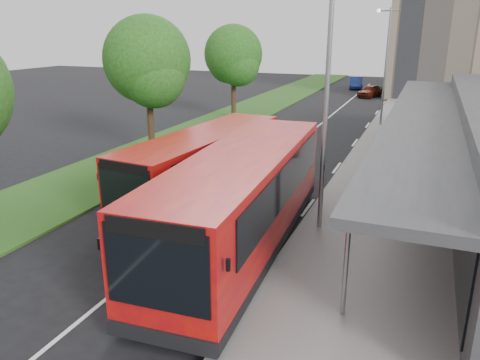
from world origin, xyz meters
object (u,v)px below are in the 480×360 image
(lamp_post_near, at_px, (324,96))
(car_far, at_px, (356,83))
(litter_bin, at_px, (375,156))
(bollard, at_px, (395,128))
(lamp_post_far, at_px, (385,60))
(tree_mid, at_px, (148,66))
(bus_second, at_px, (204,165))
(bus_main, at_px, (242,200))
(car_near, at_px, (370,91))
(tree_far, at_px, (233,58))

(lamp_post_near, height_order, car_far, lamp_post_near)
(litter_bin, distance_m, bollard, 7.13)
(lamp_post_far, distance_m, litter_bin, 11.81)
(tree_mid, relative_size, bus_second, 0.76)
(lamp_post_near, xyz_separation_m, bus_second, (-5.15, 1.55, -3.30))
(tree_mid, distance_m, litter_bin, 12.92)
(bus_main, relative_size, car_near, 3.05)
(bollard, height_order, car_far, car_far)
(tree_mid, relative_size, car_near, 2.03)
(car_near, height_order, car_far, car_far)
(tree_mid, height_order, lamp_post_near, lamp_post_near)
(lamp_post_far, relative_size, car_near, 2.15)
(tree_far, relative_size, car_near, 1.93)
(tree_far, bearing_deg, bus_second, -71.13)
(tree_mid, xyz_separation_m, car_far, (6.04, 35.23, -4.19))
(bus_main, bearing_deg, tree_mid, 131.46)
(bollard, height_order, car_near, car_near)
(tree_mid, relative_size, litter_bin, 8.84)
(bus_main, bearing_deg, lamp_post_near, 46.38)
(lamp_post_far, height_order, bollard, lamp_post_far)
(tree_mid, relative_size, lamp_post_near, 0.94)
(tree_mid, height_order, bus_main, tree_mid)
(bus_main, distance_m, litter_bin, 11.64)
(lamp_post_far, xyz_separation_m, bollard, (1.34, -3.91, -4.05))
(lamp_post_near, xyz_separation_m, car_far, (-5.09, 42.28, -4.04))
(lamp_post_far, distance_m, bus_main, 22.56)
(lamp_post_near, bearing_deg, car_far, 96.86)
(bus_main, relative_size, bollard, 11.02)
(bus_main, bearing_deg, bus_second, 126.97)
(litter_bin, relative_size, bollard, 0.83)
(lamp_post_far, relative_size, litter_bin, 9.37)
(bollard, relative_size, car_near, 0.28)
(lamp_post_far, bearing_deg, car_near, 99.52)
(bus_main, xyz_separation_m, litter_bin, (2.84, 11.24, -1.05))
(litter_bin, height_order, car_far, car_far)
(bus_second, bearing_deg, tree_mid, 142.93)
(lamp_post_far, height_order, bus_second, lamp_post_far)
(lamp_post_far, xyz_separation_m, bus_second, (-5.15, -18.45, -3.30))
(lamp_post_near, relative_size, bollard, 7.77)
(tree_far, height_order, car_near, tree_far)
(lamp_post_near, height_order, bus_main, lamp_post_near)
(tree_mid, bearing_deg, tree_far, 90.00)
(tree_mid, height_order, lamp_post_far, lamp_post_far)
(lamp_post_near, xyz_separation_m, car_near, (-2.59, 35.47, -4.08))
(bus_main, bearing_deg, car_near, 87.83)
(litter_bin, bearing_deg, tree_far, 140.06)
(lamp_post_far, distance_m, bollard, 5.79)
(car_far, bearing_deg, litter_bin, -88.80)
(lamp_post_far, distance_m, car_far, 23.21)
(tree_far, xyz_separation_m, lamp_post_far, (11.13, 0.95, 0.10))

